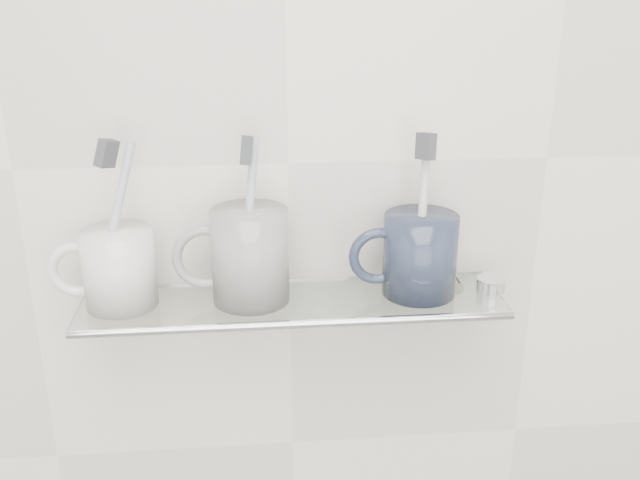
{
  "coord_description": "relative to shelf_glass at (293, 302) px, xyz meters",
  "views": [
    {
      "loc": [
        -0.04,
        0.27,
        1.47
      ],
      "look_at": [
        0.03,
        1.04,
        1.17
      ],
      "focal_mm": 40.0,
      "sensor_mm": 36.0,
      "label": 1
    }
  ],
  "objects": [
    {
      "name": "chrome_cap",
      "position": [
        0.24,
        0.0,
        0.01
      ],
      "size": [
        0.04,
        0.04,
        0.02
      ],
      "primitive_type": "cylinder",
      "color": "silver",
      "rests_on": "shelf_glass"
    },
    {
      "name": "mug_center",
      "position": [
        -0.05,
        0.0,
        0.06
      ],
      "size": [
        0.11,
        0.11,
        0.11
      ],
      "primitive_type": "cylinder",
      "rotation": [
        0.0,
        0.0,
        0.31
      ],
      "color": "white",
      "rests_on": "shelf_glass"
    },
    {
      "name": "bristles_center",
      "position": [
        -0.05,
        0.0,
        0.19
      ],
      "size": [
        0.02,
        0.03,
        0.03
      ],
      "primitive_type": "cube",
      "rotation": [
        -0.11,
        0.1,
        -0.03
      ],
      "color": "#3B3B40",
      "rests_on": "toothbrush_center"
    },
    {
      "name": "bristles_left",
      "position": [
        -0.2,
        0.0,
        0.19
      ],
      "size": [
        0.03,
        0.03,
        0.04
      ],
      "primitive_type": "cube",
      "rotation": [
        -0.21,
        0.2,
        -0.56
      ],
      "color": "#3B3B40",
      "rests_on": "toothbrush_left"
    },
    {
      "name": "mug_center_handle",
      "position": [
        -0.1,
        0.0,
        0.06
      ],
      "size": [
        0.08,
        0.01,
        0.08
      ],
      "primitive_type": "torus",
      "rotation": [
        1.57,
        0.0,
        0.0
      ],
      "color": "white",
      "rests_on": "mug_center"
    },
    {
      "name": "toothbrush_left",
      "position": [
        -0.2,
        0.0,
        0.1
      ],
      "size": [
        0.07,
        0.03,
        0.19
      ],
      "primitive_type": "cylinder",
      "rotation": [
        -0.21,
        0.2,
        -0.56
      ],
      "color": "#A8B3C4",
      "rests_on": "mug_left"
    },
    {
      "name": "mug_left",
      "position": [
        -0.2,
        0.0,
        0.05
      ],
      "size": [
        0.1,
        0.1,
        0.09
      ],
      "primitive_type": "cylinder",
      "rotation": [
        0.0,
        0.0,
        -0.33
      ],
      "color": "silver",
      "rests_on": "shelf_glass"
    },
    {
      "name": "mug_right_handle",
      "position": [
        0.1,
        0.0,
        0.05
      ],
      "size": [
        0.07,
        0.01,
        0.07
      ],
      "primitive_type": "torus",
      "rotation": [
        1.57,
        0.0,
        0.0
      ],
      "color": "black",
      "rests_on": "mug_right"
    },
    {
      "name": "toothbrush_center",
      "position": [
        -0.05,
        0.0,
        0.1
      ],
      "size": [
        0.03,
        0.03,
        0.19
      ],
      "primitive_type": "cylinder",
      "rotation": [
        -0.11,
        0.1,
        -0.03
      ],
      "color": "#94A6B9",
      "rests_on": "mug_center"
    },
    {
      "name": "wall_back",
      "position": [
        0.0,
        0.06,
        0.15
      ],
      "size": [
        2.5,
        0.0,
        2.5
      ],
      "primitive_type": "plane",
      "rotation": [
        1.57,
        0.0,
        0.0
      ],
      "color": "silver",
      "rests_on": "ground"
    },
    {
      "name": "mug_left_handle",
      "position": [
        -0.25,
        0.0,
        0.05
      ],
      "size": [
        0.07,
        0.01,
        0.07
      ],
      "primitive_type": "torus",
      "rotation": [
        1.57,
        0.0,
        0.0
      ],
      "color": "silver",
      "rests_on": "mug_left"
    },
    {
      "name": "toothbrush_right",
      "position": [
        0.15,
        0.0,
        0.1
      ],
      "size": [
        0.02,
        0.04,
        0.19
      ],
      "primitive_type": "cylinder",
      "rotation": [
        -0.11,
        0.13,
        0.53
      ],
      "color": "silver",
      "rests_on": "mug_right"
    },
    {
      "name": "bracket_right",
      "position": [
        0.21,
        0.05,
        -0.01
      ],
      "size": [
        0.02,
        0.03,
        0.02
      ],
      "primitive_type": "cylinder",
      "rotation": [
        1.57,
        0.0,
        0.0
      ],
      "color": "silver",
      "rests_on": "wall_back"
    },
    {
      "name": "bracket_left",
      "position": [
        -0.21,
        0.05,
        -0.01
      ],
      "size": [
        0.02,
        0.03,
        0.02
      ],
      "primitive_type": "cylinder",
      "rotation": [
        1.57,
        0.0,
        0.0
      ],
      "color": "silver",
      "rests_on": "wall_back"
    },
    {
      "name": "shelf_rail",
      "position": [
        0.0,
        -0.06,
        0.0
      ],
      "size": [
        0.5,
        0.01,
        0.01
      ],
      "primitive_type": "cylinder",
      "rotation": [
        0.0,
        1.57,
        0.0
      ],
      "color": "silver",
      "rests_on": "shelf_glass"
    },
    {
      "name": "shelf_glass",
      "position": [
        0.0,
        0.0,
        0.0
      ],
      "size": [
        0.5,
        0.12,
        0.01
      ],
      "primitive_type": "cube",
      "color": "silver",
      "rests_on": "wall_back"
    },
    {
      "name": "mug_right",
      "position": [
        0.15,
        0.0,
        0.05
      ],
      "size": [
        0.12,
        0.12,
        0.1
      ],
      "primitive_type": "cylinder",
      "rotation": [
        0.0,
        0.0,
        -0.41
      ],
      "color": "black",
      "rests_on": "shelf_glass"
    },
    {
      "name": "bristles_right",
      "position": [
        0.15,
        0.0,
        0.19
      ],
      "size": [
        0.02,
        0.03,
        0.03
      ],
      "primitive_type": "cube",
      "rotation": [
        -0.11,
        0.13,
        0.53
      ],
      "color": "#3B3B40",
      "rests_on": "toothbrush_right"
    }
  ]
}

